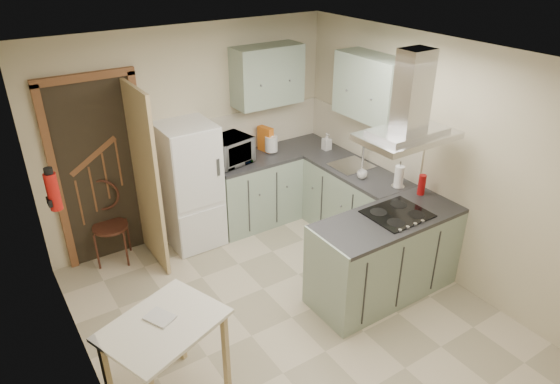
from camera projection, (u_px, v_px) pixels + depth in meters
floor at (292, 317)px, 4.90m from camera, size 4.20×4.20×0.00m
ceiling at (295, 61)px, 3.74m from camera, size 4.20×4.20×0.00m
back_wall at (192, 134)px, 5.88m from camera, size 3.60×0.00×3.60m
left_wall at (79, 276)px, 3.44m from camera, size 0.00×4.20×4.20m
right_wall at (435, 160)px, 5.20m from camera, size 0.00×4.20×4.20m
doorway at (101, 172)px, 5.41m from camera, size 1.10×0.12×2.10m
fridge at (190, 186)px, 5.79m from camera, size 0.60×0.60×1.50m
counter_back at (255, 190)px, 6.34m from camera, size 1.08×0.60×0.90m
counter_right at (340, 194)px, 6.25m from camera, size 0.60×1.95×0.90m
splashback at (262, 127)px, 6.38m from camera, size 1.68×0.02×0.50m
wall_cabinet_back at (267, 75)px, 5.93m from camera, size 0.85×0.35×0.70m
wall_cabinet_right at (371, 88)px, 5.47m from camera, size 0.35×0.90×0.70m
peninsula at (385, 255)px, 5.06m from camera, size 1.55×0.65×0.90m
hob at (397, 214)px, 4.89m from camera, size 0.58×0.50×0.01m
extractor_hood at (407, 136)px, 4.52m from camera, size 0.90×0.55×0.10m
sink at (351, 165)px, 5.91m from camera, size 0.45×0.40×0.01m
fire_extinguisher at (53, 192)px, 4.02m from camera, size 0.10×0.10×0.32m
drop_leaf_table at (169, 363)px, 3.85m from camera, size 1.03×0.90×0.80m
bentwood_chair at (110, 227)px, 5.57m from camera, size 0.51×0.51×0.88m
microwave at (226, 152)px, 5.88m from camera, size 0.65×0.50×0.33m
kettle at (271, 144)px, 6.23m from camera, size 0.19×0.19×0.23m
cereal_box at (265, 139)px, 6.26m from camera, size 0.13×0.22×0.32m
soap_bottle at (327, 142)px, 6.32m from camera, size 0.10×0.10×0.21m
paper_towel at (399, 176)px, 5.37m from camera, size 0.12×0.12×0.25m
cup at (362, 175)px, 5.59m from camera, size 0.13×0.13×0.09m
red_bottle at (422, 185)px, 5.23m from camera, size 0.08×0.08×0.22m
book at (152, 320)px, 3.63m from camera, size 0.23×0.26×0.09m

